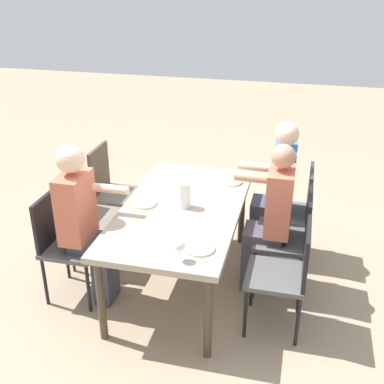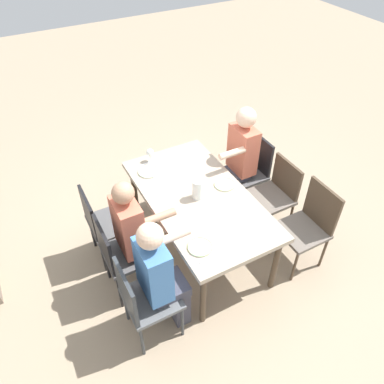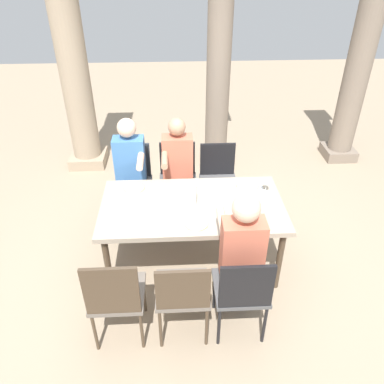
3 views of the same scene
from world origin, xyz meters
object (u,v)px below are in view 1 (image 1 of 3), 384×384
Objects in this scene: chair_mid_north at (291,235)px; diner_man_white at (84,220)px; chair_mid_south at (90,212)px; diner_woman_green at (275,187)px; dining_table at (182,214)px; chair_west_south at (111,187)px; chair_west_north at (295,207)px; chair_east_north at (287,270)px; chair_east_south at (64,239)px; plate_1 at (144,203)px; diner_guest_third at (270,215)px; wine_glass_2 at (179,246)px; plate_2 at (200,248)px; plate_0 at (231,181)px; water_pitcher at (184,196)px.

diner_man_white is at bearing -73.25° from chair_mid_north.
diner_woman_green is at bearing 108.34° from chair_mid_south.
dining_table is 1.13m from chair_west_south.
chair_west_north is 1.03× the size of chair_east_north.
chair_east_south is at bearing -0.45° from chair_mid_south.
plate_1 is at bearing 120.13° from chair_east_south.
diner_guest_third reaches higher than chair_east_south.
chair_east_south is at bearing -110.15° from wine_glass_2.
diner_man_white reaches higher than chair_mid_north.
plate_0 is at bearing 178.77° from plate_2.
water_pitcher reaches higher than plate_2.
wine_glass_2 is (0.88, 1.08, 0.34)m from chair_mid_south.
plate_2 reaches higher than dining_table.
water_pitcher is (-0.37, 0.72, 0.12)m from diner_man_white.
dining_table is at bearing 93.67° from plate_1.
plate_0 is 0.87m from plate_1.
chair_west_north is at bearing 179.89° from chair_east_north.
water_pitcher is (-0.76, -0.16, -0.02)m from wine_glass_2.
chair_mid_north reaches higher than chair_mid_south.
plate_0 is at bearing 153.02° from water_pitcher.
chair_west_south is 1.23m from plate_0.
chair_west_south is at bearing -125.15° from water_pitcher.
chair_west_south is at bearing -142.47° from wine_glass_2.
plate_0 is at bearing -138.26° from diner_guest_third.
chair_west_south is 1.62m from diner_woman_green.
diner_man_white reaches higher than water_pitcher.
dining_table is 0.65m from plate_2.
diner_woman_green is at bearing 100.66° from plate_0.
water_pitcher reaches higher than chair_mid_north.
chair_mid_south is 1.00× the size of chair_east_north.
chair_east_north is at bearing 119.14° from wine_glass_2.
chair_east_south is at bearing -100.89° from plate_2.
diner_woman_green is at bearing 123.43° from plate_1.
chair_west_south reaches higher than dining_table.
chair_east_south is 0.71m from plate_1.
chair_mid_north is at bearing 52.14° from plate_0.
chair_east_north is 1.05m from diner_woman_green.
chair_west_north is 4.27× the size of water_pitcher.
chair_mid_north is 0.70× the size of diner_guest_third.
plate_2 is (0.23, 1.18, 0.23)m from chair_east_south.
chair_mid_south is 1.70m from diner_woman_green.
chair_west_south is 1.06× the size of chair_mid_south.
diner_guest_third is 0.72m from water_pitcher.
wine_glass_2 is (0.88, -0.53, 0.17)m from diner_guest_third.
chair_east_south reaches higher than chair_east_north.
chair_east_north is (1.02, -0.00, -0.01)m from chair_west_north.
chair_east_south reaches higher than plate_2.
diner_man_white reaches higher than dining_table.
diner_guest_third is 1.04m from plate_1.
wine_glass_2 is (0.88, -0.71, 0.33)m from chair_mid_north.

